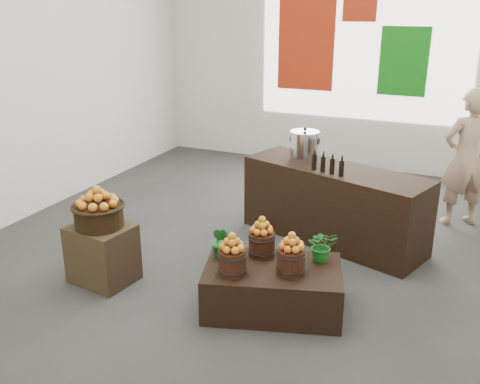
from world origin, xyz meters
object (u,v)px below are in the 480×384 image
at_px(counter, 333,204).
at_px(shopper, 465,158).
at_px(display_table, 273,288).
at_px(stock_pot_left, 304,147).
at_px(wicker_basket, 99,216).
at_px(crate, 103,254).

relative_size(counter, shopper, 1.26).
distance_m(display_table, stock_pot_left, 1.95).
relative_size(wicker_basket, display_table, 0.39).
bearing_deg(display_table, shopper, 46.22).
bearing_deg(crate, wicker_basket, 0.00).
distance_m(crate, stock_pot_left, 2.47).
relative_size(display_table, counter, 0.56).
distance_m(crate, display_table, 1.66).
distance_m(crate, wicker_basket, 0.38).
distance_m(display_table, shopper, 3.08).
relative_size(wicker_basket, stock_pot_left, 1.41).
relative_size(crate, counter, 0.27).
xyz_separation_m(display_table, counter, (0.11, 1.62, 0.22)).
bearing_deg(wicker_basket, display_table, 5.97).
bearing_deg(shopper, wicker_basket, 10.95).
distance_m(crate, shopper, 4.20).
height_order(crate, counter, counter).
bearing_deg(wicker_basket, crate, 0.00).
bearing_deg(stock_pot_left, shopper, 29.10).
bearing_deg(wicker_basket, counter, 45.48).
xyz_separation_m(crate, wicker_basket, (0.00, 0.00, 0.38)).
bearing_deg(wicker_basket, shopper, 43.29).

